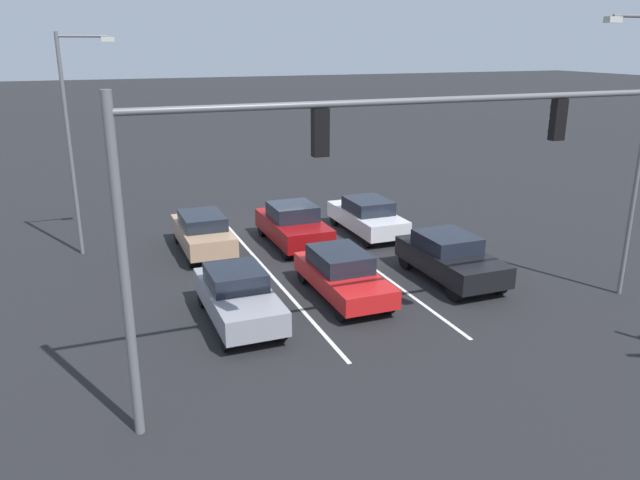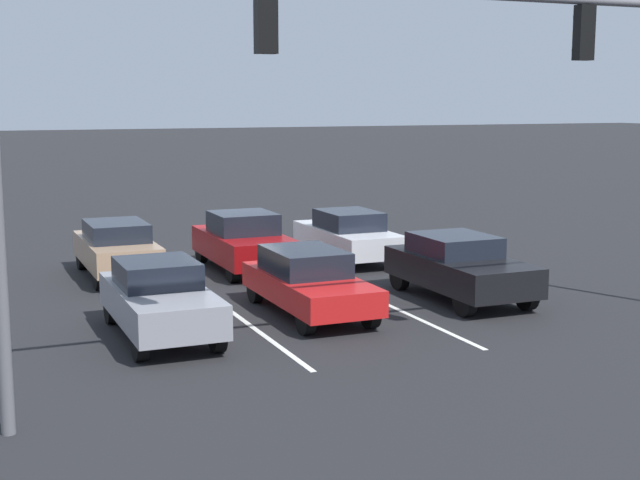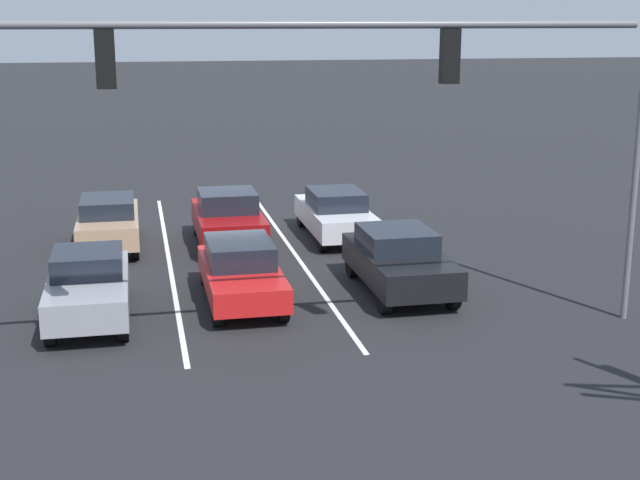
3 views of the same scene
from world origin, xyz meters
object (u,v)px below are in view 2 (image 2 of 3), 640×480
(car_silver_leftlane_second, at_px, (348,235))
(car_maroon_midlane_second, at_px, (244,241))
(traffic_signal_gantry, at_px, (282,72))
(car_black_leftlane_front, at_px, (459,266))
(car_red_midlane_front, at_px, (308,281))
(car_gray_rightlane_front, at_px, (160,298))
(car_tan_rightlane_second, at_px, (117,248))

(car_silver_leftlane_second, relative_size, car_maroon_midlane_second, 1.04)
(car_silver_leftlane_second, xyz_separation_m, traffic_signal_gantry, (6.06, 10.76, 4.38))
(car_black_leftlane_front, height_order, car_red_midlane_front, car_black_leftlane_front)
(car_black_leftlane_front, height_order, traffic_signal_gantry, traffic_signal_gantry)
(car_silver_leftlane_second, bearing_deg, traffic_signal_gantry, 60.63)
(car_gray_rightlane_front, distance_m, car_silver_leftlane_second, 9.51)
(car_silver_leftlane_second, height_order, traffic_signal_gantry, traffic_signal_gantry)
(car_gray_rightlane_front, xyz_separation_m, traffic_signal_gantry, (-1.01, 4.40, 4.36))
(car_gray_rightlane_front, xyz_separation_m, car_tan_rightlane_second, (-0.30, -6.48, 0.01))
(car_red_midlane_front, height_order, traffic_signal_gantry, traffic_signal_gantry)
(car_maroon_midlane_second, height_order, car_tan_rightlane_second, car_maroon_midlane_second)
(car_silver_leftlane_second, bearing_deg, car_black_leftlane_front, 92.91)
(car_red_midlane_front, relative_size, car_silver_leftlane_second, 0.99)
(car_gray_rightlane_front, relative_size, traffic_signal_gantry, 0.31)
(car_silver_leftlane_second, relative_size, car_tan_rightlane_second, 1.04)
(car_gray_rightlane_front, height_order, car_silver_leftlane_second, car_gray_rightlane_front)
(car_black_leftlane_front, relative_size, car_tan_rightlane_second, 1.01)
(car_gray_rightlane_front, height_order, traffic_signal_gantry, traffic_signal_gantry)
(car_gray_rightlane_front, bearing_deg, car_silver_leftlane_second, -137.99)
(car_gray_rightlane_front, xyz_separation_m, car_red_midlane_front, (-3.47, -0.63, -0.04))
(car_black_leftlane_front, bearing_deg, car_tan_rightlane_second, -39.69)
(car_red_midlane_front, bearing_deg, car_gray_rightlane_front, 10.26)
(car_red_midlane_front, bearing_deg, car_tan_rightlane_second, -61.57)
(car_maroon_midlane_second, bearing_deg, car_tan_rightlane_second, -6.19)
(traffic_signal_gantry, bearing_deg, car_black_leftlane_front, -141.65)
(car_silver_leftlane_second, bearing_deg, car_gray_rightlane_front, 42.01)
(car_black_leftlane_front, bearing_deg, car_gray_rightlane_front, 4.84)
(car_maroon_midlane_second, relative_size, traffic_signal_gantry, 0.31)
(car_black_leftlane_front, distance_m, car_tan_rightlane_second, 9.17)
(car_gray_rightlane_front, bearing_deg, car_black_leftlane_front, -175.16)
(car_tan_rightlane_second, height_order, traffic_signal_gantry, traffic_signal_gantry)
(car_red_midlane_front, bearing_deg, car_maroon_midlane_second, -92.97)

